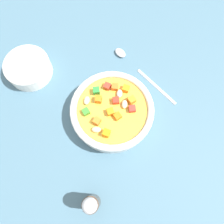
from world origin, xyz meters
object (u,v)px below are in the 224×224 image
at_px(pepper_shaker, 91,204).
at_px(spoon, 139,70).
at_px(soup_bowl_main, 112,111).
at_px(side_bowl_small, 28,68).

bearing_deg(pepper_shaker, spoon, -173.72).
bearing_deg(spoon, pepper_shaker, 117.74).
xyz_separation_m(soup_bowl_main, spoon, (-0.14, 0.01, -0.02)).
xyz_separation_m(spoon, side_bowl_small, (0.12, -0.24, 0.02)).
height_order(soup_bowl_main, side_bowl_small, soup_bowl_main).
relative_size(spoon, side_bowl_small, 1.80).
height_order(soup_bowl_main, pepper_shaker, pepper_shaker).
bearing_deg(spoon, soup_bowl_main, 107.18).
xyz_separation_m(soup_bowl_main, side_bowl_small, (-0.02, -0.23, -0.01)).
relative_size(soup_bowl_main, pepper_shaker, 2.00).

